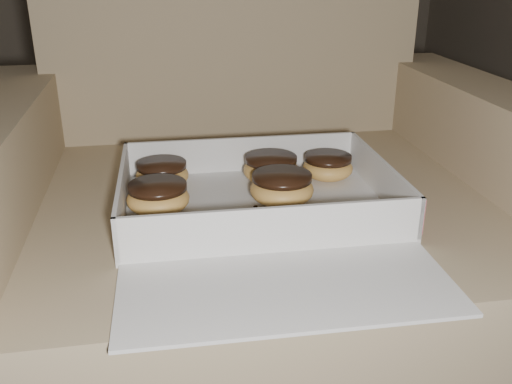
% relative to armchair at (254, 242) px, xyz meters
% --- Properties ---
extents(armchair, '(0.97, 0.82, 1.02)m').
position_rel_armchair_xyz_m(armchair, '(0.00, 0.00, 0.00)').
color(armchair, '#9F8766').
rests_on(armchair, floor).
extents(bakery_box, '(0.42, 0.49, 0.07)m').
position_rel_armchair_xyz_m(bakery_box, '(-0.02, -0.18, 0.15)').
color(bakery_box, silver).
rests_on(bakery_box, armchair).
extents(donut_a, '(0.09, 0.09, 0.04)m').
position_rel_armchair_xyz_m(donut_a, '(-0.16, -0.04, 0.17)').
color(donut_a, gold).
rests_on(donut_a, bakery_box).
extents(donut_b, '(0.10, 0.10, 0.05)m').
position_rel_armchair_xyz_m(donut_b, '(0.02, -0.14, 0.17)').
color(donut_b, gold).
rests_on(donut_b, bakery_box).
extents(donut_c, '(0.09, 0.09, 0.05)m').
position_rel_armchair_xyz_m(donut_c, '(-0.17, -0.14, 0.17)').
color(donut_c, gold).
rests_on(donut_c, bakery_box).
extents(donut_d, '(0.09, 0.09, 0.04)m').
position_rel_armchair_xyz_m(donut_d, '(0.12, -0.06, 0.17)').
color(donut_d, gold).
rests_on(donut_d, bakery_box).
extents(donut_e, '(0.09, 0.09, 0.05)m').
position_rel_armchair_xyz_m(donut_e, '(0.02, -0.05, 0.17)').
color(donut_e, gold).
rests_on(donut_e, bakery_box).
extents(crumb_a, '(0.01, 0.01, 0.00)m').
position_rel_armchair_xyz_m(crumb_a, '(-0.13, -0.21, 0.15)').
color(crumb_a, black).
rests_on(crumb_a, bakery_box).
extents(crumb_b, '(0.01, 0.01, 0.00)m').
position_rel_armchair_xyz_m(crumb_b, '(-0.02, -0.15, 0.15)').
color(crumb_b, black).
rests_on(crumb_b, bakery_box).
extents(crumb_c, '(0.01, 0.01, 0.00)m').
position_rel_armchair_xyz_m(crumb_c, '(-0.07, -0.17, 0.15)').
color(crumb_c, black).
rests_on(crumb_c, bakery_box).
extents(crumb_d, '(0.01, 0.01, 0.00)m').
position_rel_armchair_xyz_m(crumb_d, '(0.02, -0.19, 0.15)').
color(crumb_d, black).
rests_on(crumb_d, bakery_box).
extents(crumb_e, '(0.01, 0.01, 0.00)m').
position_rel_armchair_xyz_m(crumb_e, '(0.15, -0.20, 0.15)').
color(crumb_e, black).
rests_on(crumb_e, bakery_box).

